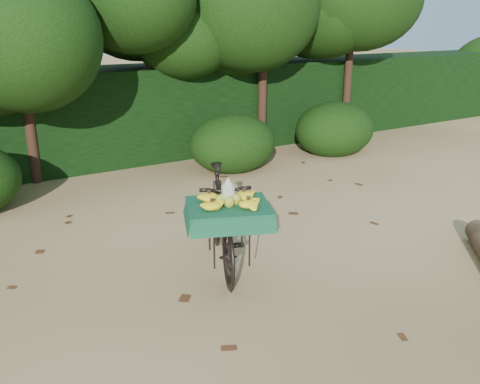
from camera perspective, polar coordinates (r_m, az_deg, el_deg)
ground at (r=5.51m, az=9.01°, el=-10.31°), size 80.00×80.00×0.00m
vendor_bicycle at (r=5.63m, az=-2.12°, el=-2.97°), size 1.32×1.98×1.13m
hedge_backdrop at (r=10.56m, az=-13.65°, el=8.51°), size 26.00×1.80×1.80m
tree_row at (r=9.49m, az=-16.38°, el=13.93°), size 14.50×2.00×4.00m
bush_clumps at (r=9.01m, az=-6.31°, el=4.34°), size 8.80×1.70×0.90m
leaf_litter at (r=5.96m, az=4.93°, el=-7.78°), size 7.00×7.30×0.01m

